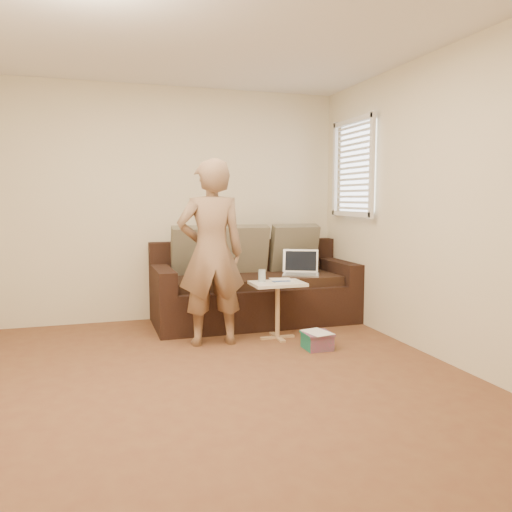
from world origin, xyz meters
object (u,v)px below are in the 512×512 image
Objects in this scene: person at (211,253)px; drinking_glass at (262,276)px; laptop_silver at (301,275)px; striped_box at (317,340)px; sofa at (254,284)px; laptop_white at (218,279)px; side_table at (277,310)px.

person is 0.57m from drinking_glass.
laptop_silver is 1.32m from person.
drinking_glass is at bearing -115.18° from laptop_silver.
drinking_glass is 0.83m from striped_box.
drinking_glass is at bearing -101.11° from sofa.
person is at bearing -131.70° from sofa.
sofa is 1.27× the size of person.
laptop_silver is (0.49, -0.15, 0.10)m from sofa.
laptop_white is (-0.44, -0.10, 0.10)m from sofa.
sofa is at bearing -171.77° from laptop_silver.
side_table is at bearing -93.10° from laptop_white.
sofa is 7.17× the size of laptop_white.
laptop_white is at bearing -166.77° from sofa.
person is at bearing -147.21° from laptop_white.
side_table is (-0.48, -0.58, -0.24)m from laptop_silver.
sofa reaches higher than laptop_silver.
sofa is 8.74× the size of striped_box.
laptop_white is 1.22× the size of striped_box.
person reaches higher than laptop_white.
side_table is (0.01, -0.73, -0.15)m from sofa.
laptop_silver reaches higher than laptop_white.
side_table is 0.54m from striped_box.
side_table is 0.37m from drinking_glass.
person is at bearing 179.83° from side_table.
striped_box is (0.36, -0.52, -0.54)m from drinking_glass.
drinking_glass is (0.52, 0.06, -0.25)m from person.
side_table is at bearing -23.44° from drinking_glass.
sofa is 0.71m from drinking_glass.
laptop_silver is at bearing -16.92° from sofa.
person is at bearing -128.03° from laptop_silver.
striped_box is (0.23, -1.18, -0.35)m from sofa.
sofa is 5.54× the size of laptop_silver.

